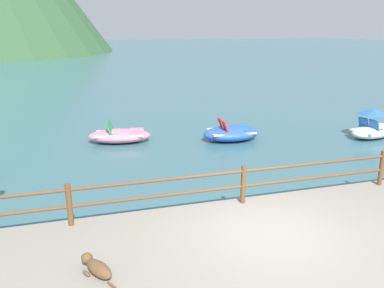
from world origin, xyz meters
The scene contains 6 objects.
ground_plane centered at (0.00, 40.00, 0.00)m, with size 200.00×200.00×0.00m, color #3D6B75.
dock_railing centered at (0.00, 1.55, 0.98)m, with size 23.92×0.12×0.95m.
dog_resting centered at (-3.52, -0.37, 0.52)m, with size 0.58×0.99×0.26m.
pedal_boat_0 centered at (-2.15, 8.93, 0.28)m, with size 2.66×1.69×0.86m.
pedal_boat_1 centered at (8.11, 6.68, 0.40)m, with size 2.50×1.81×1.23m.
pedal_boat_2 centered at (2.26, 7.93, 0.30)m, with size 2.37×1.50×0.89m.
Camera 1 is at (-3.57, -6.36, 4.47)m, focal length 36.44 mm.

